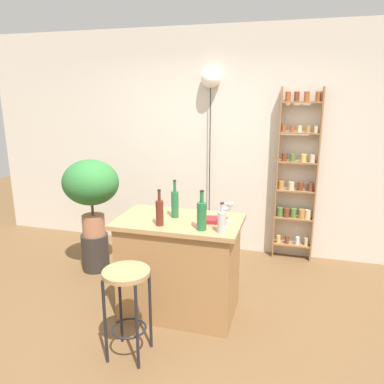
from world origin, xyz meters
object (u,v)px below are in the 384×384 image
(plant_stool, at_px, (95,252))
(cookbook, at_px, (213,220))
(potted_plant, at_px, (91,186))
(bottle_sauce_amber, at_px, (160,212))
(bottle_wine_red, at_px, (222,221))
(bottle_vinegar, at_px, (202,215))
(wine_glass_center, at_px, (224,213))
(pendant_globe_light, at_px, (211,80))
(bar_stool, at_px, (127,292))
(bottle_spirits_clear, at_px, (175,203))
(spice_shelf, at_px, (297,177))
(wine_glass_left, at_px, (230,208))

(plant_stool, distance_m, cookbook, 1.77)
(potted_plant, distance_m, bottle_sauce_amber, 1.34)
(bottle_sauce_amber, xyz_separation_m, bottle_wine_red, (0.54, -0.03, -0.02))
(bottle_sauce_amber, xyz_separation_m, bottle_vinegar, (0.37, -0.01, 0.01))
(wine_glass_center, distance_m, pendant_globe_light, 2.04)
(bottle_sauce_amber, bearing_deg, pendant_globe_light, 88.78)
(bar_stool, xyz_separation_m, bottle_spirits_clear, (0.14, 0.76, 0.50))
(wine_glass_center, bearing_deg, spice_shelf, 70.17)
(spice_shelf, bearing_deg, pendant_globe_light, 178.92)
(bottle_sauce_amber, relative_size, pendant_globe_light, 0.14)
(bar_stool, distance_m, pendant_globe_light, 2.77)
(bottle_vinegar, bearing_deg, bottle_spirits_clear, 141.06)
(bar_stool, bearing_deg, bottle_wine_red, 37.59)
(bottle_spirits_clear, xyz_separation_m, wine_glass_left, (0.49, 0.03, -0.01))
(wine_glass_left, relative_size, pendant_globe_light, 0.07)
(plant_stool, height_order, pendant_globe_light, pendant_globe_light)
(bottle_sauce_amber, height_order, bottle_vinegar, bottle_vinegar)
(plant_stool, height_order, bottle_wine_red, bottle_wine_red)
(plant_stool, relative_size, cookbook, 2.04)
(bar_stool, height_order, pendant_globe_light, pendant_globe_light)
(plant_stool, bearing_deg, bottle_wine_red, -25.85)
(wine_glass_center, xyz_separation_m, cookbook, (-0.12, 0.09, -0.10))
(wine_glass_left, height_order, cookbook, wine_glass_left)
(plant_stool, bearing_deg, potted_plant, 153.43)
(bottle_wine_red, xyz_separation_m, wine_glass_left, (0.01, 0.30, 0.02))
(bottle_vinegar, bearing_deg, potted_plant, 152.25)
(bar_stool, xyz_separation_m, cookbook, (0.50, 0.72, 0.39))
(plant_stool, xyz_separation_m, bottle_wine_red, (1.64, -0.79, 0.79))
(potted_plant, distance_m, pendant_globe_light, 1.89)
(plant_stool, relative_size, wine_glass_left, 2.62)
(bottle_wine_red, bearing_deg, bar_stool, -142.41)
(pendant_globe_light, bearing_deg, wine_glass_left, -70.57)
(bottle_spirits_clear, xyz_separation_m, cookbook, (0.36, -0.04, -0.11))
(potted_plant, distance_m, cookbook, 1.62)
(plant_stool, relative_size, pendant_globe_light, 0.19)
(bottle_spirits_clear, distance_m, pendant_globe_light, 1.86)
(cookbook, bearing_deg, pendant_globe_light, 94.30)
(bottle_spirits_clear, height_order, bottle_vinegar, bottle_spirits_clear)
(bottle_sauce_amber, relative_size, wine_glass_center, 1.93)
(bottle_wine_red, bearing_deg, wine_glass_center, 93.11)
(wine_glass_center, bearing_deg, bottle_vinegar, -142.13)
(wine_glass_left, bearing_deg, bar_stool, -128.98)
(cookbook, bearing_deg, bottle_wine_red, -72.46)
(bottle_vinegar, bearing_deg, bottle_wine_red, -7.20)
(bottle_sauce_amber, height_order, wine_glass_center, bottle_sauce_amber)
(bottle_spirits_clear, bearing_deg, spice_shelf, 54.38)
(bar_stool, relative_size, plant_stool, 1.69)
(wine_glass_center, bearing_deg, pendant_globe_light, 107.13)
(bottle_vinegar, relative_size, wine_glass_left, 2.05)
(wine_glass_left, bearing_deg, pendant_globe_light, 109.43)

